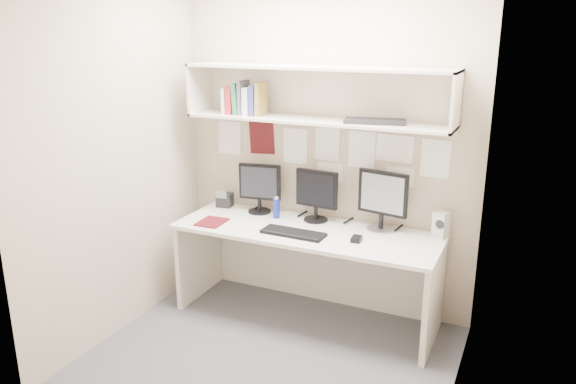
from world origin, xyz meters
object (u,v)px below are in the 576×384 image
at_px(keyboard, 293,233).
at_px(maroon_notebook, 212,222).
at_px(monitor_center, 316,193).
at_px(speaker, 441,225).
at_px(monitor_right, 383,198).
at_px(monitor_left, 260,186).
at_px(desk_phone, 225,200).
at_px(desk, 306,273).

relative_size(keyboard, maroon_notebook, 2.01).
height_order(monitor_center, speaker, monitor_center).
height_order(monitor_right, maroon_notebook, monitor_right).
height_order(monitor_right, keyboard, monitor_right).
relative_size(monitor_left, monitor_right, 0.89).
xyz_separation_m(keyboard, desk_phone, (-0.80, 0.37, 0.05)).
bearing_deg(monitor_right, speaker, 13.72).
xyz_separation_m(monitor_left, desk_phone, (-0.34, 0.00, -0.16)).
bearing_deg(monitor_center, keyboard, -89.82).
height_order(monitor_right, speaker, monitor_right).
height_order(monitor_center, keyboard, monitor_center).
xyz_separation_m(desk, maroon_notebook, (-0.72, -0.18, 0.37)).
bearing_deg(maroon_notebook, keyboard, 0.31).
bearing_deg(desk, speaker, 14.48).
height_order(speaker, desk_phone, speaker).
distance_m(monitor_right, maroon_notebook, 1.32).
height_order(desk, maroon_notebook, maroon_notebook).
bearing_deg(desk_phone, speaker, -7.93).
distance_m(desk, maroon_notebook, 0.83).
distance_m(monitor_center, speaker, 0.96).
distance_m(monitor_center, keyboard, 0.43).
distance_m(desk, monitor_right, 0.82).
relative_size(desk, keyboard, 4.23).
distance_m(monitor_right, desk_phone, 1.37).
bearing_deg(speaker, maroon_notebook, -146.77).
relative_size(keyboard, speaker, 2.48).
relative_size(monitor_center, keyboard, 0.85).
bearing_deg(speaker, monitor_left, -160.03).
bearing_deg(monitor_center, maroon_notebook, -145.68).
relative_size(speaker, desk_phone, 1.27).
bearing_deg(speaker, keyboard, -139.26).
bearing_deg(speaker, desk, -146.47).
bearing_deg(monitor_left, monitor_right, -8.86).
bearing_deg(maroon_notebook, speaker, 12.08).
distance_m(desk, monitor_left, 0.81).
bearing_deg(monitor_left, keyboard, -47.32).
bearing_deg(maroon_notebook, monitor_center, 27.10).
bearing_deg(desk_phone, monitor_left, -9.20).
distance_m(desk, speaker, 1.07).
relative_size(monitor_right, speaker, 2.35).
bearing_deg(keyboard, desk, 74.65).
relative_size(desk, monitor_right, 4.45).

